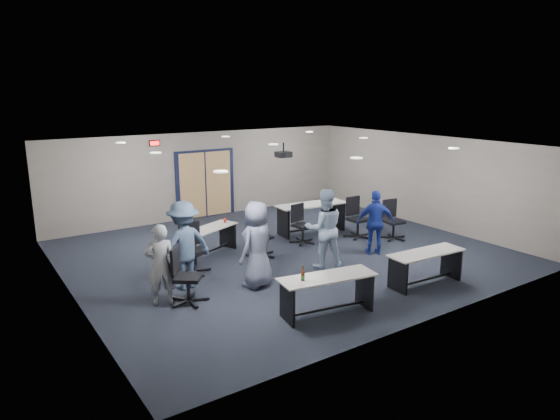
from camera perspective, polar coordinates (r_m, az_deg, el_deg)
floor at (r=12.52m, az=0.54°, el=-4.93°), size 10.00×10.00×0.00m
back_wall at (r=16.01m, az=-8.61°, el=4.00°), size 10.00×0.04×2.70m
front_wall at (r=8.95m, az=17.11°, el=-4.14°), size 10.00×0.04×2.70m
left_wall at (r=10.28m, az=-23.12°, el=-2.35°), size 0.04×9.00×2.70m
right_wall at (r=15.49m, az=16.02°, el=3.30°), size 0.04×9.00×2.70m
ceiling at (r=11.94m, az=0.56°, el=7.44°), size 10.00×9.00×0.04m
double_door at (r=16.03m, az=-8.52°, el=2.92°), size 2.00×0.07×2.20m
exit_sign at (r=15.20m, az=-14.16°, el=7.42°), size 0.32×0.07×0.18m
ceiling_projector at (r=12.55m, az=0.40°, el=6.39°), size 0.35×0.32×0.37m
ceiling_can_lights at (r=12.15m, az=-0.11°, el=7.41°), size 6.24×5.74×0.02m
table_front_left at (r=9.13m, az=5.39°, el=-8.85°), size 1.87×0.90×1.00m
table_front_right at (r=10.87m, az=16.33°, el=-5.75°), size 1.77×0.69×0.71m
table_back_left at (r=12.37m, az=-8.17°, el=-3.04°), size 1.77×1.19×0.80m
table_back_right at (r=14.18m, az=3.62°, el=-0.33°), size 2.12×0.88×0.84m
chair_back_a at (r=11.18m, az=-9.97°, el=-4.42°), size 0.82×0.82×1.13m
chair_back_b at (r=12.14m, az=-2.20°, el=-2.91°), size 0.75×0.75×1.07m
chair_back_c at (r=13.21m, az=2.62°, el=-1.63°), size 0.72×0.72×1.03m
chair_back_d at (r=13.84m, az=8.92°, el=-0.89°), size 0.70×0.70×1.11m
chair_loose_left at (r=9.69m, az=-10.50°, el=-7.35°), size 0.98×0.98×1.11m
chair_loose_right at (r=13.87m, az=12.89°, el=-1.12°), size 0.78×0.78×1.07m
person_gray at (r=9.67m, az=-13.49°, el=-6.08°), size 0.65×0.51×1.58m
person_plaid at (r=10.23m, az=-2.63°, el=-3.93°), size 1.03×0.86×1.80m
person_lightblue at (r=11.37m, az=5.08°, el=-2.10°), size 1.09×1.00×1.83m
person_navy at (r=12.47m, az=10.87°, el=-1.42°), size 1.00×0.84×1.60m
person_back at (r=10.31m, az=-10.93°, el=-3.96°), size 1.24×0.79×1.83m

